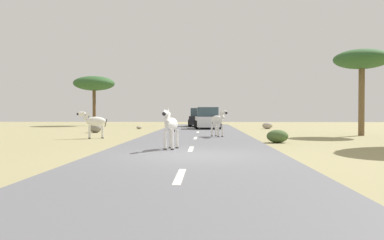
# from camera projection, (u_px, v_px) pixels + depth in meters

# --- Properties ---
(ground_plane) EXTENTS (90.00, 90.00, 0.00)m
(ground_plane) POSITION_uv_depth(u_px,v_px,m) (193.00, 157.00, 11.96)
(ground_plane) COLOR #998E60
(road) EXTENTS (6.00, 64.00, 0.05)m
(road) POSITION_uv_depth(u_px,v_px,m) (188.00, 156.00, 11.96)
(road) COLOR slate
(road) RESTS_ON ground_plane
(lane_markings) EXTENTS (0.16, 56.00, 0.01)m
(lane_markings) POSITION_uv_depth(u_px,v_px,m) (187.00, 159.00, 10.96)
(lane_markings) COLOR silver
(lane_markings) RESTS_ON road
(zebra_0) EXTENTS (0.58, 1.53, 1.45)m
(zebra_0) POSITION_uv_depth(u_px,v_px,m) (171.00, 125.00, 13.89)
(zebra_0) COLOR silver
(zebra_0) RESTS_ON road
(zebra_1) EXTENTS (1.49, 0.79, 1.47)m
(zebra_1) POSITION_uv_depth(u_px,v_px,m) (94.00, 122.00, 20.48)
(zebra_1) COLOR silver
(zebra_1) RESTS_ON ground_plane
(zebra_2) EXTENTS (1.00, 1.43, 1.48)m
(zebra_2) POSITION_uv_depth(u_px,v_px,m) (218.00, 120.00, 21.15)
(zebra_2) COLOR silver
(zebra_2) RESTS_ON road
(car_0) EXTENTS (2.10, 4.38, 1.74)m
(car_0) POSITION_uv_depth(u_px,v_px,m) (200.00, 118.00, 37.51)
(car_0) COLOR black
(car_0) RESTS_ON road
(car_1) EXTENTS (2.24, 4.45, 1.74)m
(car_1) POSITION_uv_depth(u_px,v_px,m) (207.00, 119.00, 32.11)
(car_1) COLOR silver
(car_1) RESTS_ON road
(tree_0) EXTENTS (3.22, 3.22, 5.05)m
(tree_0) POSITION_uv_depth(u_px,v_px,m) (362.00, 61.00, 22.90)
(tree_0) COLOR brown
(tree_0) RESTS_ON ground_plane
(tree_3) EXTENTS (4.29, 4.29, 5.18)m
(tree_3) POSITION_uv_depth(u_px,v_px,m) (94.00, 84.00, 41.11)
(tree_3) COLOR brown
(tree_3) RESTS_ON ground_plane
(bush_1) EXTENTS (0.96, 0.87, 0.58)m
(bush_1) POSITION_uv_depth(u_px,v_px,m) (277.00, 136.00, 17.56)
(bush_1) COLOR #425B2D
(bush_1) RESTS_ON ground_plane
(rock_0) EXTENTS (0.85, 0.64, 0.53)m
(rock_0) POSITION_uv_depth(u_px,v_px,m) (267.00, 126.00, 32.67)
(rock_0) COLOR #A89E8C
(rock_0) RESTS_ON ground_plane
(rock_1) EXTENTS (0.83, 0.80, 0.60)m
(rock_1) POSITION_uv_depth(u_px,v_px,m) (95.00, 128.00, 26.47)
(rock_1) COLOR gray
(rock_1) RESTS_ON ground_plane
(rock_2) EXTENTS (0.47, 0.43, 0.25)m
(rock_2) POSITION_uv_depth(u_px,v_px,m) (139.00, 127.00, 32.45)
(rock_2) COLOR #A89E8C
(rock_2) RESTS_ON ground_plane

